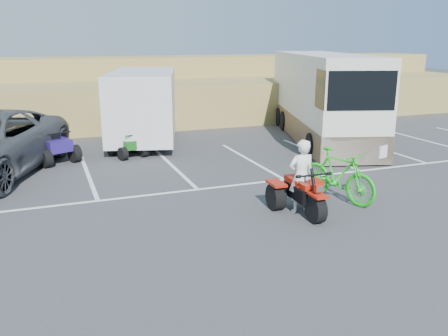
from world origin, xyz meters
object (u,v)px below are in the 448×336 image
object	(u,v)px
quad_atv_green	(128,156)
rider	(301,176)
green_dirt_bike	(338,175)
cargo_trailer	(144,104)
red_trike_atv	(303,214)
rv_motorhome	(321,103)
quad_atv_blue	(53,162)

from	to	relation	value
quad_atv_green	rider	bearing A→B (deg)	-85.63
quad_atv_green	green_dirt_bike	bearing A→B (deg)	-75.71
green_dirt_bike	quad_atv_green	size ratio (longest dim) A/B	1.70
rider	cargo_trailer	size ratio (longest dim) A/B	0.27
cargo_trailer	quad_atv_green	distance (m)	3.04
green_dirt_bike	cargo_trailer	distance (m)	9.66
rider	cargo_trailer	world-z (taller)	cargo_trailer
red_trike_atv	cargo_trailer	size ratio (longest dim) A/B	0.27
rv_motorhome	quad_atv_green	size ratio (longest dim) A/B	7.44
green_dirt_bike	rv_motorhome	bearing A→B (deg)	41.58
cargo_trailer	rv_motorhome	xyz separation A→B (m)	(7.02, -1.97, -0.04)
rv_motorhome	quad_atv_green	bearing A→B (deg)	-159.88
cargo_trailer	red_trike_atv	bearing A→B (deg)	-63.48
cargo_trailer	rv_motorhome	distance (m)	7.29
red_trike_atv	cargo_trailer	xyz separation A→B (m)	(-1.77, 9.68, 1.52)
rv_motorhome	quad_atv_green	distance (m)	8.30
red_trike_atv	quad_atv_blue	distance (m)	9.18
rv_motorhome	red_trike_atv	bearing A→B (deg)	-106.89
rider	quad_atv_green	bearing A→B (deg)	-66.07
green_dirt_bike	rv_motorhome	xyz separation A→B (m)	(3.93, 7.14, 0.81)
rider	quad_atv_blue	bearing A→B (deg)	-51.46
red_trike_atv	rv_motorhome	bearing A→B (deg)	57.54
cargo_trailer	rv_motorhome	size ratio (longest dim) A/B	0.66
quad_atv_blue	rider	bearing A→B (deg)	-78.03
rider	rv_motorhome	xyz separation A→B (m)	(5.24, 7.55, 0.60)
rider	quad_atv_blue	xyz separation A→B (m)	(-5.42, 7.26, -0.89)
red_trike_atv	quad_atv_blue	xyz separation A→B (m)	(-5.41, 7.41, 0.00)
red_trike_atv	quad_atv_green	distance (m)	7.87
green_dirt_bike	quad_atv_green	world-z (taller)	green_dirt_bike
cargo_trailer	quad_atv_green	world-z (taller)	cargo_trailer
quad_atv_green	red_trike_atv	bearing A→B (deg)	-86.07
cargo_trailer	rider	bearing A→B (deg)	-63.29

